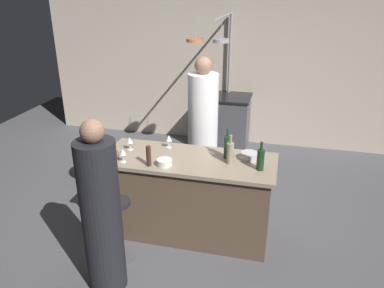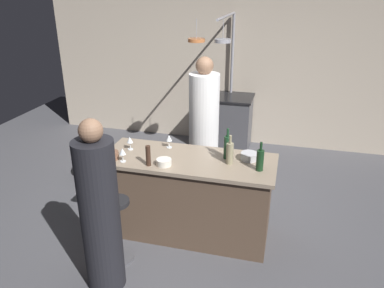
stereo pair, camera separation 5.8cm
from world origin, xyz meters
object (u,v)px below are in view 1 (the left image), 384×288
wine_bottle_green (227,147)px  mixing_bowl_steel (249,156)px  pepper_mill (149,156)px  wine_glass_near_right_guest (123,153)px  mixing_bowl_wooden (111,156)px  wine_bottle_red (261,159)px  wine_bottle_white (230,153)px  potted_plant (90,163)px  wine_glass_near_left_guest (130,141)px  wine_glass_by_chef (169,139)px  guest_left (102,215)px  mixing_bowl_ceramic (164,162)px  stove_range (225,122)px  chef (203,132)px  bar_stool_left (119,228)px

wine_bottle_green → mixing_bowl_steel: size_ratio=1.93×
pepper_mill → mixing_bowl_steel: (0.95, 0.38, -0.07)m
wine_glass_near_right_guest → mixing_bowl_wooden: 0.16m
wine_bottle_red → wine_bottle_white: bearing=166.6°
potted_plant → wine_glass_near_left_guest: size_ratio=3.56×
pepper_mill → wine_glass_by_chef: size_ratio=1.44×
wine_bottle_red → wine_bottle_white: size_ratio=0.96×
guest_left → mixing_bowl_steel: size_ratio=9.53×
potted_plant → mixing_bowl_ceramic: 1.84m
potted_plant → mixing_bowl_ceramic: bearing=-35.2°
stove_range → mixing_bowl_steel: size_ratio=5.27×
chef → wine_bottle_green: (0.44, -0.85, 0.20)m
pepper_mill → chef: bearing=77.0°
wine_bottle_green → wine_glass_near_left_guest: bearing=-177.5°
wine_bottle_green → pepper_mill: bearing=-153.2°
pepper_mill → mixing_bowl_wooden: bearing=173.9°
guest_left → wine_glass_by_chef: size_ratio=11.03×
bar_stool_left → mixing_bowl_steel: size_ratio=4.03×
wine_bottle_red → wine_bottle_white: (-0.30, 0.07, 0.01)m
wine_bottle_green → mixing_bowl_wooden: wine_bottle_green is taller
stove_range → wine_bottle_red: (0.73, -2.53, 0.56)m
chef → wine_bottle_red: size_ratio=6.09×
bar_stool_left → wine_bottle_white: (0.97, 0.61, 0.64)m
wine_bottle_green → mixing_bowl_ceramic: bearing=-150.9°
guest_left → bar_stool_left: bearing=94.0°
stove_range → wine_bottle_red: 2.69m
wine_glass_by_chef → wine_glass_near_right_guest: size_ratio=1.00×
wine_bottle_white → guest_left: bearing=-134.9°
chef → mixing_bowl_ceramic: size_ratio=11.73×
wine_glass_near_left_guest → mixing_bowl_wooden: bearing=-108.3°
wine_bottle_red → mixing_bowl_steel: bearing=121.0°
bar_stool_left → wine_glass_near_left_guest: size_ratio=4.66×
wine_bottle_white → wine_bottle_green: bearing=112.0°
wine_bottle_white → wine_glass_by_chef: size_ratio=2.07×
potted_plant → pepper_mill: (1.26, -1.04, 0.71)m
chef → mixing_bowl_wooden: bearing=-121.1°
potted_plant → mixing_bowl_steel: mixing_bowl_steel is taller
wine_bottle_green → mixing_bowl_wooden: size_ratio=2.18×
pepper_mill → bar_stool_left: bearing=-119.3°
stove_range → mixing_bowl_ceramic: bearing=-94.1°
bar_stool_left → guest_left: guest_left is taller
bar_stool_left → wine_bottle_red: wine_bottle_red is taller
guest_left → wine_glass_near_right_guest: bearing=98.0°
stove_range → mixing_bowl_wooden: 2.81m
wine_bottle_white → mixing_bowl_ceramic: size_ratio=2.00×
guest_left → mixing_bowl_wooden: size_ratio=10.80×
bar_stool_left → potted_plant: bar_stool_left is taller
wine_bottle_green → wine_bottle_red: size_ratio=1.11×
stove_range → wine_bottle_green: (0.38, -2.34, 0.58)m
mixing_bowl_wooden → wine_bottle_red: bearing=5.0°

